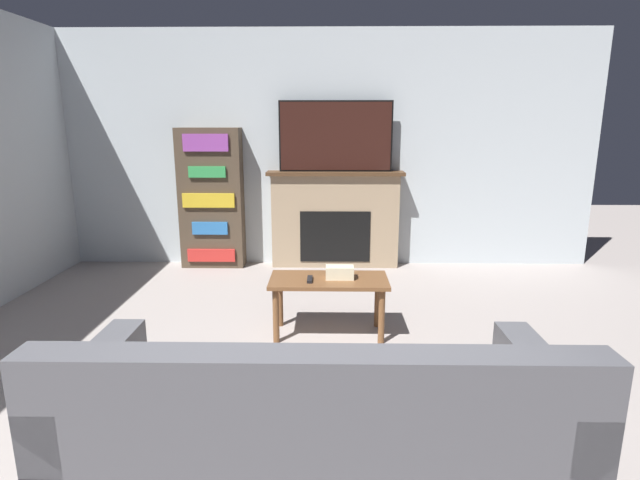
# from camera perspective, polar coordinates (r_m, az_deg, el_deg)

# --- Properties ---
(wall_back) EXTENTS (6.66, 0.06, 2.70)m
(wall_back) POSITION_cam_1_polar(r_m,az_deg,el_deg) (5.91, -1.23, 10.16)
(wall_back) COLOR silver
(wall_back) RESTS_ON ground_plane
(fireplace) EXTENTS (1.58, 0.28, 1.12)m
(fireplace) POSITION_cam_1_polar(r_m,az_deg,el_deg) (5.86, 1.73, 2.41)
(fireplace) COLOR tan
(fireplace) RESTS_ON ground_plane
(tv) EXTENTS (1.28, 0.03, 0.79)m
(tv) POSITION_cam_1_polar(r_m,az_deg,el_deg) (5.74, 1.80, 11.75)
(tv) COLOR black
(tv) RESTS_ON fireplace
(couch) EXTENTS (2.08, 0.86, 0.91)m
(couch) POSITION_cam_1_polar(r_m,az_deg,el_deg) (2.32, -0.55, -22.80)
(couch) COLOR #4C4C51
(couch) RESTS_ON ground_plane
(coffee_table) EXTENTS (0.94, 0.45, 0.47)m
(coffee_table) POSITION_cam_1_polar(r_m,az_deg,el_deg) (3.98, 1.01, -5.46)
(coffee_table) COLOR brown
(coffee_table) RESTS_ON ground_plane
(tissue_box) EXTENTS (0.22, 0.12, 0.10)m
(tissue_box) POSITION_cam_1_polar(r_m,az_deg,el_deg) (3.95, 2.27, -3.72)
(tissue_box) COLOR beige
(tissue_box) RESTS_ON coffee_table
(remote_control) EXTENTS (0.04, 0.15, 0.02)m
(remote_control) POSITION_cam_1_polar(r_m,az_deg,el_deg) (3.90, -1.18, -4.51)
(remote_control) COLOR black
(remote_control) RESTS_ON coffee_table
(bookshelf) EXTENTS (0.73, 0.29, 1.62)m
(bookshelf) POSITION_cam_1_polar(r_m,az_deg,el_deg) (5.96, -12.32, 4.65)
(bookshelf) COLOR #4C3D2D
(bookshelf) RESTS_ON ground_plane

